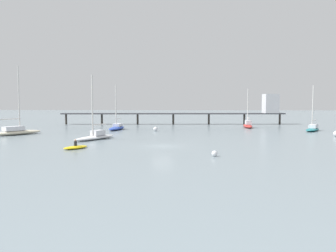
{
  "coord_description": "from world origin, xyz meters",
  "views": [
    {
      "loc": [
        2.7,
        -40.58,
        5.43
      ],
      "look_at": [
        0.0,
        14.62,
        1.5
      ],
      "focal_mm": 34.99,
      "sensor_mm": 36.0,
      "label": 1
    }
  ],
  "objects_px": {
    "sailboat_white": "(95,135)",
    "pier": "(225,109)",
    "sailboat_red": "(248,125)",
    "dinghy_yellow": "(76,147)",
    "mooring_buoy_inner": "(336,134)",
    "mooring_buoy_outer": "(156,129)",
    "sailboat_teal": "(313,128)",
    "mooring_buoy_mid": "(215,154)",
    "sailboat_cream": "(17,131)",
    "sailboat_blue": "(117,127)"
  },
  "relations": [
    {
      "from": "sailboat_cream",
      "to": "dinghy_yellow",
      "type": "distance_m",
      "value": 22.58
    },
    {
      "from": "sailboat_red",
      "to": "mooring_buoy_inner",
      "type": "distance_m",
      "value": 21.1
    },
    {
      "from": "mooring_buoy_inner",
      "to": "mooring_buoy_outer",
      "type": "bearing_deg",
      "value": 164.34
    },
    {
      "from": "sailboat_blue",
      "to": "pier",
      "type": "bearing_deg",
      "value": 37.22
    },
    {
      "from": "mooring_buoy_mid",
      "to": "mooring_buoy_inner",
      "type": "bearing_deg",
      "value": 44.1
    },
    {
      "from": "sailboat_white",
      "to": "mooring_buoy_mid",
      "type": "relative_size",
      "value": 15.88
    },
    {
      "from": "sailboat_red",
      "to": "pier",
      "type": "bearing_deg",
      "value": 108.29
    },
    {
      "from": "sailboat_red",
      "to": "dinghy_yellow",
      "type": "distance_m",
      "value": 43.45
    },
    {
      "from": "sailboat_white",
      "to": "mooring_buoy_mid",
      "type": "distance_m",
      "value": 21.8
    },
    {
      "from": "sailboat_cream",
      "to": "sailboat_red",
      "type": "height_order",
      "value": "sailboat_cream"
    },
    {
      "from": "dinghy_yellow",
      "to": "mooring_buoy_outer",
      "type": "xyz_separation_m",
      "value": [
        7.36,
        24.4,
        0.22
      ]
    },
    {
      "from": "dinghy_yellow",
      "to": "mooring_buoy_mid",
      "type": "bearing_deg",
      "value": -16.76
    },
    {
      "from": "sailboat_white",
      "to": "sailboat_red",
      "type": "bearing_deg",
      "value": 42.1
    },
    {
      "from": "mooring_buoy_outer",
      "to": "sailboat_red",
      "type": "bearing_deg",
      "value": 26.88
    },
    {
      "from": "sailboat_teal",
      "to": "dinghy_yellow",
      "type": "bearing_deg",
      "value": -145.0
    },
    {
      "from": "pier",
      "to": "mooring_buoy_inner",
      "type": "bearing_deg",
      "value": -64.06
    },
    {
      "from": "sailboat_red",
      "to": "mooring_buoy_outer",
      "type": "bearing_deg",
      "value": -153.12
    },
    {
      "from": "mooring_buoy_inner",
      "to": "dinghy_yellow",
      "type": "bearing_deg",
      "value": -156.82
    },
    {
      "from": "sailboat_white",
      "to": "mooring_buoy_mid",
      "type": "xyz_separation_m",
      "value": [
        16.22,
        -14.57,
        -0.31
      ]
    },
    {
      "from": "mooring_buoy_inner",
      "to": "sailboat_white",
      "type": "bearing_deg",
      "value": -170.63
    },
    {
      "from": "sailboat_teal",
      "to": "sailboat_red",
      "type": "bearing_deg",
      "value": 143.96
    },
    {
      "from": "sailboat_teal",
      "to": "mooring_buoy_outer",
      "type": "xyz_separation_m",
      "value": [
        -30.24,
        -1.93,
        -0.16
      ]
    },
    {
      "from": "pier",
      "to": "mooring_buoy_mid",
      "type": "height_order",
      "value": "pier"
    },
    {
      "from": "sailboat_cream",
      "to": "dinghy_yellow",
      "type": "height_order",
      "value": "sailboat_cream"
    },
    {
      "from": "sailboat_white",
      "to": "mooring_buoy_inner",
      "type": "xyz_separation_m",
      "value": [
        37.66,
        6.22,
        -0.17
      ]
    },
    {
      "from": "dinghy_yellow",
      "to": "sailboat_cream",
      "type": "bearing_deg",
      "value": 133.81
    },
    {
      "from": "mooring_buoy_inner",
      "to": "sailboat_red",
      "type": "bearing_deg",
      "value": 120.17
    },
    {
      "from": "mooring_buoy_outer",
      "to": "sailboat_teal",
      "type": "bearing_deg",
      "value": 3.66
    },
    {
      "from": "sailboat_cream",
      "to": "mooring_buoy_outer",
      "type": "xyz_separation_m",
      "value": [
        22.99,
        8.11,
        -0.27
      ]
    },
    {
      "from": "sailboat_blue",
      "to": "mooring_buoy_outer",
      "type": "relative_size",
      "value": 10.81
    },
    {
      "from": "sailboat_white",
      "to": "mooring_buoy_inner",
      "type": "distance_m",
      "value": 38.17
    },
    {
      "from": "dinghy_yellow",
      "to": "mooring_buoy_mid",
      "type": "distance_m",
      "value": 16.61
    },
    {
      "from": "pier",
      "to": "sailboat_white",
      "type": "bearing_deg",
      "value": -123.34
    },
    {
      "from": "sailboat_cream",
      "to": "mooring_buoy_outer",
      "type": "height_order",
      "value": "sailboat_cream"
    },
    {
      "from": "sailboat_cream",
      "to": "sailboat_red",
      "type": "xyz_separation_m",
      "value": [
        42.38,
        17.94,
        -0.02
      ]
    },
    {
      "from": "mooring_buoy_mid",
      "to": "mooring_buoy_outer",
      "type": "distance_m",
      "value": 30.42
    },
    {
      "from": "sailboat_blue",
      "to": "mooring_buoy_mid",
      "type": "height_order",
      "value": "sailboat_blue"
    },
    {
      "from": "mooring_buoy_outer",
      "to": "sailboat_white",
      "type": "bearing_deg",
      "value": -117.68
    },
    {
      "from": "pier",
      "to": "mooring_buoy_inner",
      "type": "relative_size",
      "value": 63.59
    },
    {
      "from": "mooring_buoy_inner",
      "to": "mooring_buoy_outer",
      "type": "distance_m",
      "value": 31.15
    },
    {
      "from": "sailboat_teal",
      "to": "sailboat_blue",
      "type": "distance_m",
      "value": 38.32
    },
    {
      "from": "pier",
      "to": "sailboat_red",
      "type": "distance_m",
      "value": 12.16
    },
    {
      "from": "sailboat_teal",
      "to": "sailboat_white",
      "type": "bearing_deg",
      "value": -156.41
    },
    {
      "from": "sailboat_white",
      "to": "pier",
      "type": "bearing_deg",
      "value": 56.66
    },
    {
      "from": "sailboat_blue",
      "to": "sailboat_red",
      "type": "bearing_deg",
      "value": 14.22
    },
    {
      "from": "sailboat_cream",
      "to": "mooring_buoy_mid",
      "type": "distance_m",
      "value": 37.93
    },
    {
      "from": "sailboat_white",
      "to": "sailboat_teal",
      "type": "relative_size",
      "value": 1.08
    },
    {
      "from": "sailboat_blue",
      "to": "mooring_buoy_outer",
      "type": "xyz_separation_m",
      "value": [
        8.07,
        -2.87,
        -0.16
      ]
    },
    {
      "from": "sailboat_cream",
      "to": "sailboat_blue",
      "type": "distance_m",
      "value": 18.53
    },
    {
      "from": "mooring_buoy_mid",
      "to": "pier",
      "type": "bearing_deg",
      "value": 81.86
    }
  ]
}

